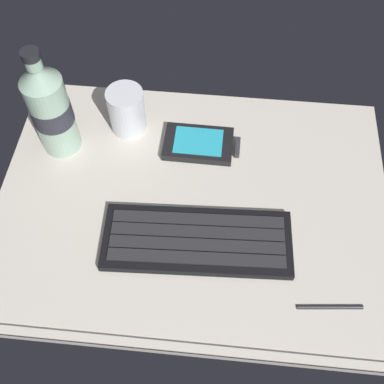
{
  "coord_description": "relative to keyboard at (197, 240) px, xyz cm",
  "views": [
    {
      "loc": [
        3.79,
        -39.24,
        65.69
      ],
      "look_at": [
        0.0,
        0.0,
        3.0
      ],
      "focal_mm": 43.8,
      "sensor_mm": 36.0,
      "label": 1
    }
  ],
  "objects": [
    {
      "name": "handheld_device",
      "position": [
        -0.86,
        18.81,
        -0.08
      ],
      "size": [
        12.88,
        7.77,
        1.5
      ],
      "color": "black",
      "rests_on": "ground_plane"
    },
    {
      "name": "water_bottle",
      "position": [
        -25.41,
        17.12,
        8.2
      ],
      "size": [
        6.73,
        6.73,
        20.8
      ],
      "color": "#9EC1A8",
      "rests_on": "ground_plane"
    },
    {
      "name": "keyboard",
      "position": [
        0.0,
        0.0,
        0.0
      ],
      "size": [
        29.47,
        12.31,
        1.7
      ],
      "color": "black",
      "rests_on": "ground_plane"
    },
    {
      "name": "juice_cup",
      "position": [
        -14.38,
        22.15,
        3.1
      ],
      "size": [
        6.4,
        6.4,
        8.5
      ],
      "color": "silver",
      "rests_on": "ground_plane"
    },
    {
      "name": "ground_plane",
      "position": [
        -1.52,
        7.08,
        -1.79
      ],
      "size": [
        64.0,
        48.0,
        2.8
      ],
      "color": "beige"
    },
    {
      "name": "stylus_pen",
      "position": [
        19.89,
        -8.37,
        -0.46
      ],
      "size": [
        9.52,
        1.62,
        0.7
      ],
      "primitive_type": "cylinder",
      "rotation": [
        0.0,
        1.57,
        0.1
      ],
      "color": "#26262B",
      "rests_on": "ground_plane"
    }
  ]
}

